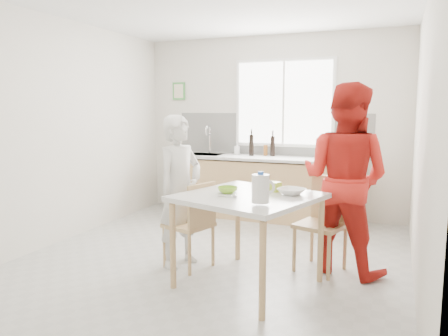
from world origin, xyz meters
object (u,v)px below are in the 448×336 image
object	(u,v)px
person_white	(180,191)
wine_bottle_b	(273,146)
chair_left	(193,221)
dining_table	(248,204)
milk_jug	(261,188)
chair_far	(324,219)
bowl_white	(292,191)
wine_bottle_a	(251,145)
bowl_green	(228,190)
person_red	(345,179)

from	to	relation	value
person_white	wine_bottle_b	distance (m)	2.35
chair_left	dining_table	bearing A→B (deg)	90.00
person_white	milk_jug	bearing A→B (deg)	-103.18
chair_far	person_white	size ratio (longest dim) A/B	0.60
bowl_white	wine_bottle_a	world-z (taller)	wine_bottle_a
person_white	bowl_green	xyz separation A→B (m)	(0.62, -0.24, 0.10)
person_red	bowl_green	distance (m)	1.19
chair_left	bowl_green	size ratio (longest dim) A/B	4.88
chair_far	person_red	xyz separation A→B (m)	(0.19, 0.02, 0.42)
chair_far	milk_jug	bearing A→B (deg)	-91.37
bowl_white	wine_bottle_b	xyz separation A→B (m)	(-0.85, 2.42, 0.19)
chair_far	milk_jug	size ratio (longest dim) A/B	3.71
bowl_green	wine_bottle_b	size ratio (longest dim) A/B	0.61
wine_bottle_a	wine_bottle_b	size ratio (longest dim) A/B	1.07
bowl_white	bowl_green	bearing A→B (deg)	-166.19
chair_left	wine_bottle_b	size ratio (longest dim) A/B	2.97
bowl_green	milk_jug	size ratio (longest dim) A/B	0.72
person_white	person_red	distance (m)	1.66
person_white	chair_left	bearing A→B (deg)	-90.00
chair_left	bowl_white	xyz separation A→B (m)	(1.01, -0.05, 0.39)
chair_left	milk_jug	bearing A→B (deg)	74.51
bowl_green	bowl_white	distance (m)	0.58
milk_jug	wine_bottle_a	distance (m)	3.03
wine_bottle_b	dining_table	bearing A→B (deg)	-79.27
bowl_green	bowl_white	size ratio (longest dim) A/B	0.77
person_white	wine_bottle_a	size ratio (longest dim) A/B	4.88
dining_table	bowl_white	size ratio (longest dim) A/B	5.82
bowl_white	wine_bottle_a	size ratio (longest dim) A/B	0.74
chair_far	bowl_white	distance (m)	0.68
wine_bottle_b	bowl_white	bearing A→B (deg)	-70.69
chair_left	chair_far	size ratio (longest dim) A/B	0.95
chair_left	wine_bottle_b	xyz separation A→B (m)	(0.17, 2.37, 0.58)
chair_far	bowl_white	size ratio (longest dim) A/B	3.96
chair_left	bowl_green	bearing A→B (deg)	84.08
chair_left	person_white	bearing A→B (deg)	-90.00
dining_table	chair_far	distance (m)	0.93
person_red	bowl_green	xyz separation A→B (m)	(-0.97, -0.69, -0.06)
dining_table	bowl_white	world-z (taller)	bowl_white
bowl_green	person_white	bearing A→B (deg)	158.56
chair_left	bowl_green	world-z (taller)	bowl_green
dining_table	person_white	distance (m)	0.87
milk_jug	bowl_white	bearing A→B (deg)	92.57
milk_jug	wine_bottle_a	size ratio (longest dim) A/B	0.79
dining_table	milk_jug	world-z (taller)	milk_jug
wine_bottle_b	person_red	bearing A→B (deg)	-56.19
chair_far	milk_jug	distance (m)	1.20
person_red	bowl_white	bearing A→B (deg)	70.99
person_white	milk_jug	world-z (taller)	person_white
wine_bottle_a	chair_left	bearing A→B (deg)	-86.54
chair_far	bowl_green	size ratio (longest dim) A/B	5.15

